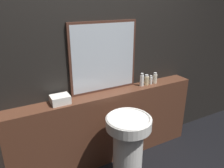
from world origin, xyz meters
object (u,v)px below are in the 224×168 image
lotion_bottle (151,80)px  body_wash_bottle (155,78)px  shampoo_bottle (142,80)px  mirror (104,57)px  towel_stack (60,99)px  pedestal_sink (128,147)px  conditioner_bottle (146,80)px

lotion_bottle → body_wash_bottle: body_wash_bottle is taller
lotion_bottle → body_wash_bottle: size_ratio=0.80×
shampoo_bottle → mirror: bearing=168.7°
towel_stack → shampoo_bottle: 1.03m
towel_stack → lotion_bottle: (1.16, -0.00, 0.01)m
pedestal_sink → towel_stack: 0.86m
pedestal_sink → conditioner_bottle: 0.87m
conditioner_bottle → mirror: bearing=170.1°
pedestal_sink → mirror: 1.00m
mirror → lotion_bottle: 0.71m
body_wash_bottle → lotion_bottle: bearing=-180.0°
pedestal_sink → shampoo_bottle: size_ratio=5.00×
mirror → shampoo_bottle: 0.58m
pedestal_sink → towel_stack: (-0.54, 0.46, 0.48)m
body_wash_bottle → towel_stack: bearing=180.0°
pedestal_sink → shampoo_bottle: shampoo_bottle is taller
towel_stack → body_wash_bottle: (1.23, 0.00, 0.02)m
mirror → conditioner_bottle: bearing=-9.9°
mirror → towel_stack: (-0.56, -0.09, -0.35)m
pedestal_sink → shampoo_bottle: bearing=43.9°
mirror → body_wash_bottle: mirror is taller
pedestal_sink → lotion_bottle: lotion_bottle is taller
towel_stack → lotion_bottle: 1.16m
mirror → lotion_bottle: size_ratio=7.20×
mirror → towel_stack: size_ratio=4.23×
shampoo_bottle → body_wash_bottle: shampoo_bottle is taller
pedestal_sink → body_wash_bottle: (0.69, 0.46, 0.50)m
towel_stack → pedestal_sink: bearing=-40.4°
towel_stack → shampoo_bottle: shampoo_bottle is taller
towel_stack → body_wash_bottle: bearing=0.0°
towel_stack → lotion_bottle: size_ratio=1.70×
mirror → towel_stack: bearing=-170.4°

